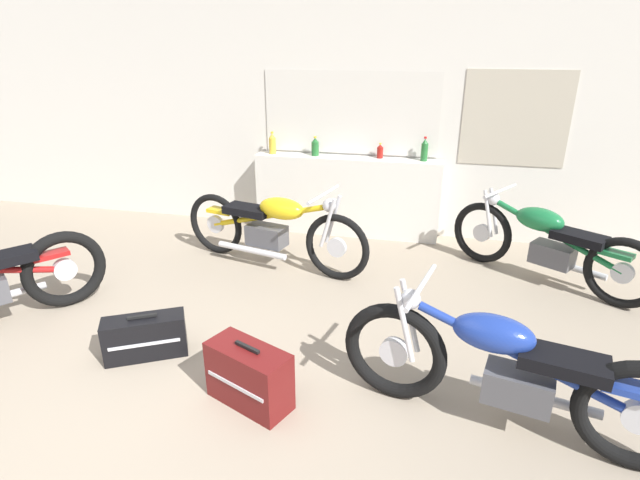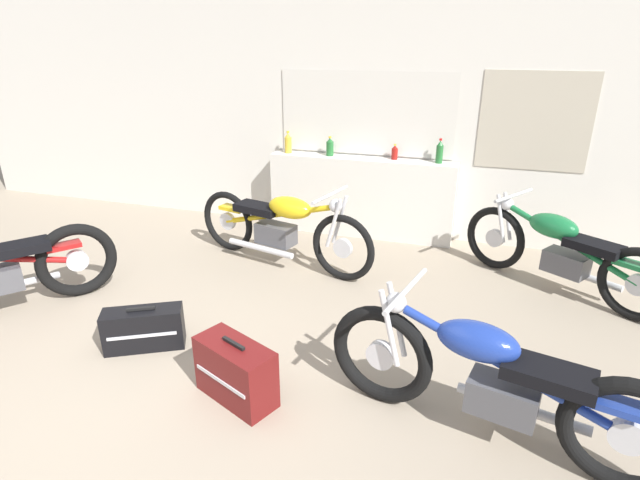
# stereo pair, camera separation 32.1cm
# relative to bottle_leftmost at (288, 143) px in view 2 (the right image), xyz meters

# --- Properties ---
(ground_plane) EXTENTS (24.00, 24.00, 0.00)m
(ground_plane) POSITION_rel_bottle_leftmost_xyz_m (0.12, -3.62, -1.06)
(ground_plane) COLOR gray
(wall_back) EXTENTS (10.00, 0.07, 2.80)m
(wall_back) POSITION_rel_bottle_leftmost_xyz_m (0.16, 0.17, 0.34)
(wall_back) COLOR silver
(wall_back) RESTS_ON ground_plane
(sill_counter) EXTENTS (2.20, 0.28, 0.94)m
(sill_counter) POSITION_rel_bottle_leftmost_xyz_m (0.91, -0.01, -0.59)
(sill_counter) COLOR silver
(sill_counter) RESTS_ON ground_plane
(bottle_leftmost) EXTENTS (0.08, 0.08, 0.26)m
(bottle_leftmost) POSITION_rel_bottle_leftmost_xyz_m (0.00, 0.00, 0.00)
(bottle_leftmost) COLOR gold
(bottle_leftmost) RESTS_ON sill_counter
(bottle_left_center) EXTENTS (0.09, 0.09, 0.23)m
(bottle_left_center) POSITION_rel_bottle_leftmost_xyz_m (0.52, 0.01, -0.02)
(bottle_left_center) COLOR #23662D
(bottle_left_center) RESTS_ON sill_counter
(bottle_center) EXTENTS (0.07, 0.07, 0.17)m
(bottle_center) POSITION_rel_bottle_leftmost_xyz_m (1.29, 0.04, -0.04)
(bottle_center) COLOR maroon
(bottle_center) RESTS_ON sill_counter
(bottle_right_center) EXTENTS (0.08, 0.08, 0.27)m
(bottle_right_center) POSITION_rel_bottle_leftmost_xyz_m (1.79, 0.02, 0.00)
(bottle_right_center) COLOR #23662D
(bottle_right_center) RESTS_ON sill_counter
(motorcycle_yellow) EXTENTS (2.11, 0.74, 0.88)m
(motorcycle_yellow) POSITION_rel_bottle_leftmost_xyz_m (0.33, -1.11, -0.63)
(motorcycle_yellow) COLOR black
(motorcycle_yellow) RESTS_ON ground_plane
(motorcycle_green) EXTENTS (1.73, 1.16, 0.83)m
(motorcycle_green) POSITION_rel_bottle_leftmost_xyz_m (3.04, -0.88, -0.65)
(motorcycle_green) COLOR black
(motorcycle_green) RESTS_ON ground_plane
(motorcycle_blue) EXTENTS (2.04, 0.72, 0.87)m
(motorcycle_blue) POSITION_rel_bottle_leftmost_xyz_m (2.43, -3.07, -0.64)
(motorcycle_blue) COLOR black
(motorcycle_blue) RESTS_ON ground_plane
(hard_case_darkred) EXTENTS (0.62, 0.46, 0.44)m
(hard_case_darkred) POSITION_rel_bottle_leftmost_xyz_m (0.84, -3.19, -0.86)
(hard_case_darkred) COLOR maroon
(hard_case_darkred) RESTS_ON ground_plane
(hard_case_black) EXTENTS (0.62, 0.46, 0.35)m
(hard_case_black) POSITION_rel_bottle_leftmost_xyz_m (-0.11, -2.87, -0.90)
(hard_case_black) COLOR black
(hard_case_black) RESTS_ON ground_plane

